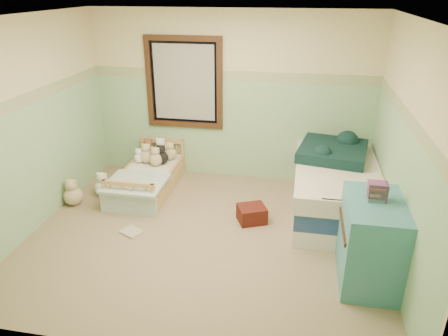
% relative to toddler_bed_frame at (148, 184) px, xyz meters
% --- Properties ---
extents(floor, '(4.20, 3.60, 0.02)m').
position_rel_toddler_bed_frame_xyz_m(floor, '(1.10, -1.05, -0.10)').
color(floor, '#756450').
rests_on(floor, ground).
extents(ceiling, '(4.20, 3.60, 0.02)m').
position_rel_toddler_bed_frame_xyz_m(ceiling, '(1.10, -1.05, 2.42)').
color(ceiling, silver).
rests_on(ceiling, wall_back).
extents(wall_back, '(4.20, 0.04, 2.50)m').
position_rel_toddler_bed_frame_xyz_m(wall_back, '(1.10, 0.75, 1.16)').
color(wall_back, '#CFBD88').
rests_on(wall_back, floor).
extents(wall_front, '(4.20, 0.04, 2.50)m').
position_rel_toddler_bed_frame_xyz_m(wall_front, '(1.10, -2.85, 1.16)').
color(wall_front, '#CFBD88').
rests_on(wall_front, floor).
extents(wall_left, '(0.04, 3.60, 2.50)m').
position_rel_toddler_bed_frame_xyz_m(wall_left, '(-1.00, -1.05, 1.16)').
color(wall_left, '#CFBD88').
rests_on(wall_left, floor).
extents(wall_right, '(0.04, 3.60, 2.50)m').
position_rel_toddler_bed_frame_xyz_m(wall_right, '(3.20, -1.05, 1.16)').
color(wall_right, '#CFBD88').
rests_on(wall_right, floor).
extents(wainscot_mint, '(4.20, 0.01, 1.50)m').
position_rel_toddler_bed_frame_xyz_m(wainscot_mint, '(1.10, 0.74, 0.66)').
color(wainscot_mint, '#85AE86').
rests_on(wainscot_mint, floor).
extents(border_strip, '(4.20, 0.01, 0.15)m').
position_rel_toddler_bed_frame_xyz_m(border_strip, '(1.10, 0.74, 1.48)').
color(border_strip, '#426248').
rests_on(border_strip, wall_back).
extents(window_frame, '(1.16, 0.06, 1.36)m').
position_rel_toddler_bed_frame_xyz_m(window_frame, '(0.40, 0.71, 1.36)').
color(window_frame, black).
rests_on(window_frame, wall_back).
extents(window_blinds, '(0.92, 0.01, 1.12)m').
position_rel_toddler_bed_frame_xyz_m(window_blinds, '(0.40, 0.72, 1.36)').
color(window_blinds, beige).
rests_on(window_blinds, window_frame).
extents(toddler_bed_frame, '(0.73, 1.45, 0.19)m').
position_rel_toddler_bed_frame_xyz_m(toddler_bed_frame, '(0.00, 0.00, 0.00)').
color(toddler_bed_frame, '#B3763E').
rests_on(toddler_bed_frame, floor).
extents(toddler_mattress, '(0.66, 1.39, 0.12)m').
position_rel_toddler_bed_frame_xyz_m(toddler_mattress, '(0.00, 0.00, 0.15)').
color(toddler_mattress, white).
rests_on(toddler_mattress, toddler_bed_frame).
extents(patchwork_quilt, '(0.79, 0.73, 0.03)m').
position_rel_toddler_bed_frame_xyz_m(patchwork_quilt, '(0.00, -0.45, 0.23)').
color(patchwork_quilt, '#74A1E0').
rests_on(patchwork_quilt, toddler_mattress).
extents(plush_bed_brown, '(0.21, 0.21, 0.21)m').
position_rel_toddler_bed_frame_xyz_m(plush_bed_brown, '(-0.15, 0.50, 0.32)').
color(plush_bed_brown, brown).
rests_on(plush_bed_brown, toddler_mattress).
extents(plush_bed_white, '(0.22, 0.22, 0.22)m').
position_rel_toddler_bed_frame_xyz_m(plush_bed_white, '(0.05, 0.50, 0.32)').
color(plush_bed_white, white).
rests_on(plush_bed_white, toddler_mattress).
extents(plush_bed_tan, '(0.21, 0.21, 0.21)m').
position_rel_toddler_bed_frame_xyz_m(plush_bed_tan, '(-0.10, 0.28, 0.32)').
color(plush_bed_tan, '#CCB58A').
rests_on(plush_bed_tan, toddler_mattress).
extents(plush_bed_dark, '(0.20, 0.20, 0.20)m').
position_rel_toddler_bed_frame_xyz_m(plush_bed_dark, '(0.13, 0.28, 0.31)').
color(plush_bed_dark, black).
rests_on(plush_bed_dark, toddler_mattress).
extents(plush_floor_cream, '(0.24, 0.24, 0.24)m').
position_rel_toddler_bed_frame_xyz_m(plush_floor_cream, '(-0.57, -0.30, 0.03)').
color(plush_floor_cream, silver).
rests_on(plush_floor_cream, floor).
extents(plush_floor_tan, '(0.26, 0.26, 0.26)m').
position_rel_toddler_bed_frame_xyz_m(plush_floor_tan, '(-0.85, -0.63, 0.04)').
color(plush_floor_tan, '#CCB58A').
rests_on(plush_floor_tan, floor).
extents(twin_bed_frame, '(1.01, 2.02, 0.22)m').
position_rel_toddler_bed_frame_xyz_m(twin_bed_frame, '(2.65, -0.12, 0.02)').
color(twin_bed_frame, silver).
rests_on(twin_bed_frame, floor).
extents(twin_boxspring, '(1.01, 2.02, 0.22)m').
position_rel_toddler_bed_frame_xyz_m(twin_boxspring, '(2.65, -0.12, 0.24)').
color(twin_boxspring, navy).
rests_on(twin_boxspring, twin_bed_frame).
extents(twin_mattress, '(1.05, 2.06, 0.22)m').
position_rel_toddler_bed_frame_xyz_m(twin_mattress, '(2.65, -0.12, 0.46)').
color(twin_mattress, silver).
rests_on(twin_mattress, twin_boxspring).
extents(teal_blanket, '(1.00, 1.04, 0.14)m').
position_rel_toddler_bed_frame_xyz_m(teal_blanket, '(2.60, 0.18, 0.64)').
color(teal_blanket, black).
rests_on(teal_blanket, twin_mattress).
extents(dresser, '(0.55, 0.89, 0.89)m').
position_rel_toddler_bed_frame_xyz_m(dresser, '(2.91, -1.52, 0.35)').
color(dresser, teal).
rests_on(dresser, floor).
extents(book_stack, '(0.18, 0.14, 0.18)m').
position_rel_toddler_bed_frame_xyz_m(book_stack, '(2.91, -1.46, 0.88)').
color(book_stack, brown).
rests_on(book_stack, dresser).
extents(red_pillow, '(0.43, 0.41, 0.21)m').
position_rel_toddler_bed_frame_xyz_m(red_pillow, '(1.62, -0.62, 0.01)').
color(red_pillow, maroon).
rests_on(red_pillow, floor).
extents(floor_book, '(0.31, 0.29, 0.02)m').
position_rel_toddler_bed_frame_xyz_m(floor_book, '(0.20, -1.16, -0.08)').
color(floor_book, '#FBB251').
rests_on(floor_book, floor).
extents(extra_plush_0, '(0.15, 0.15, 0.15)m').
position_rel_toddler_bed_frame_xyz_m(extra_plush_0, '(-0.22, 0.26, 0.29)').
color(extra_plush_0, white).
rests_on(extra_plush_0, toddler_mattress).
extents(extra_plush_1, '(0.17, 0.17, 0.17)m').
position_rel_toddler_bed_frame_xyz_m(extra_plush_1, '(0.17, 0.46, 0.30)').
color(extra_plush_1, '#CCB58A').
rests_on(extra_plush_1, toddler_mattress).
extents(extra_plush_2, '(0.19, 0.19, 0.19)m').
position_rel_toddler_bed_frame_xyz_m(extra_plush_2, '(0.21, 0.46, 0.31)').
color(extra_plush_2, '#CCB58A').
rests_on(extra_plush_2, toddler_mattress).
extents(extra_plush_3, '(0.15, 0.15, 0.15)m').
position_rel_toddler_bed_frame_xyz_m(extra_plush_3, '(0.03, 0.39, 0.29)').
color(extra_plush_3, black).
rests_on(extra_plush_3, toddler_mattress).
extents(extra_plush_4, '(0.20, 0.20, 0.20)m').
position_rel_toddler_bed_frame_xyz_m(extra_plush_4, '(0.07, 0.20, 0.31)').
color(extra_plush_4, '#CCB58A').
rests_on(extra_plush_4, toddler_mattress).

